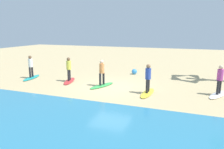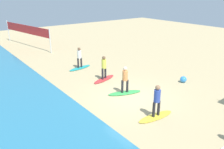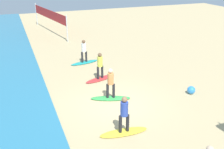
% 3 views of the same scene
% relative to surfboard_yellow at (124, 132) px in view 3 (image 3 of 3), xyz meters
% --- Properties ---
extents(ground_plane, '(60.00, 60.00, 0.00)m').
position_rel_surfboard_yellow_xyz_m(ground_plane, '(2.52, -0.63, -0.04)').
color(ground_plane, tan).
extents(surfboard_yellow, '(0.72, 2.14, 0.09)m').
position_rel_surfboard_yellow_xyz_m(surfboard_yellow, '(0.00, 0.00, 0.00)').
color(surfboard_yellow, yellow).
rests_on(surfboard_yellow, ground).
extents(surfer_yellow, '(0.32, 0.46, 1.64)m').
position_rel_surfboard_yellow_xyz_m(surfer_yellow, '(0.00, 0.00, 0.99)').
color(surfer_yellow, '#232328').
rests_on(surfer_yellow, surfboard_yellow).
extents(surfboard_green, '(1.23, 2.17, 0.09)m').
position_rel_surfboard_yellow_xyz_m(surfboard_green, '(3.10, -0.59, 0.00)').
color(surfboard_green, green).
rests_on(surfboard_green, ground).
extents(surfer_green, '(0.32, 0.44, 1.64)m').
position_rel_surfboard_yellow_xyz_m(surfer_green, '(3.10, -0.59, 0.99)').
color(surfer_green, '#232328').
rests_on(surfer_green, surfboard_green).
extents(surfboard_red, '(1.15, 2.17, 0.09)m').
position_rel_surfboard_yellow_xyz_m(surfboard_red, '(5.76, -0.93, 0.00)').
color(surfboard_red, red).
rests_on(surfboard_red, ground).
extents(surfer_red, '(0.32, 0.45, 1.64)m').
position_rel_surfboard_yellow_xyz_m(surfer_red, '(5.76, -0.93, 0.99)').
color(surfer_red, '#232328').
rests_on(surfer_red, surfboard_red).
extents(surfboard_teal, '(0.95, 2.17, 0.09)m').
position_rel_surfboard_yellow_xyz_m(surfboard_teal, '(8.99, -0.82, 0.00)').
color(surfboard_teal, teal).
rests_on(surfboard_teal, ground).
extents(surfer_teal, '(0.32, 0.45, 1.64)m').
position_rel_surfboard_yellow_xyz_m(surfer_teal, '(8.99, -0.82, 0.99)').
color(surfer_teal, '#232328').
rests_on(surfer_teal, surfboard_teal).
extents(volleyball_net, '(8.94, 1.79, 2.50)m').
position_rel_surfboard_yellow_xyz_m(volleyball_net, '(19.44, -0.11, 1.74)').
color(volleyball_net, silver).
rests_on(volleyball_net, ground).
extents(beach_ball, '(0.44, 0.44, 0.44)m').
position_rel_surfboard_yellow_xyz_m(beach_ball, '(2.07, -4.97, 0.17)').
color(beach_ball, '#338CE5').
rests_on(beach_ball, ground).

